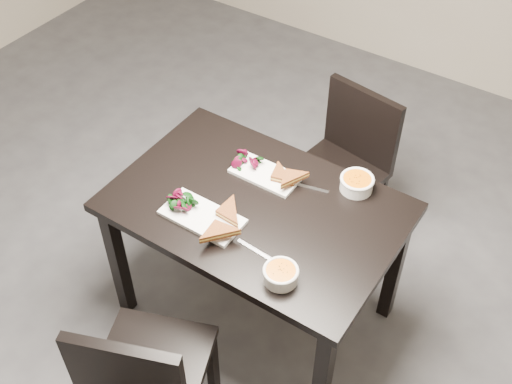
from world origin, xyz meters
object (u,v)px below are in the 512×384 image
soup_bowl_far (357,183)px  soup_bowl_near (281,274)px  plate_near (202,217)px  chair_near (144,374)px  table (256,220)px  chair_far (346,160)px  plate_far (265,174)px

soup_bowl_far → soup_bowl_near: bearing=-91.2°
plate_near → soup_bowl_far: 0.67m
chair_near → soup_bowl_far: size_ratio=5.82×
table → chair_near: size_ratio=1.41×
chair_near → soup_bowl_near: 0.64m
table → soup_bowl_near: size_ratio=8.88×
chair_far → table: bearing=-86.0°
chair_far → chair_near: bearing=-83.4°
chair_near → plate_far: (-0.06, 0.93, 0.27)m
plate_near → soup_bowl_far: soup_bowl_far is taller
plate_far → table: bearing=-69.8°
chair_near → chair_far: (0.07, 1.49, 0.00)m
plate_near → table: bearing=53.9°
chair_near → plate_far: bearing=73.0°
table → chair_far: size_ratio=1.41×
chair_far → soup_bowl_near: size_ratio=6.29×
plate_near → plate_far: bearing=77.9°
plate_near → chair_near: bearing=-76.5°
table → soup_bowl_far: size_ratio=8.22×
soup_bowl_near → plate_far: soup_bowl_near is taller
chair_near → chair_far: bearing=66.7°
chair_far → plate_near: chair_far is taller
table → soup_bowl_near: bearing=-43.5°
chair_far → plate_near: size_ratio=2.52×
chair_far → soup_bowl_far: (0.24, -0.42, 0.30)m
chair_near → soup_bowl_near: size_ratio=6.29×
plate_near → plate_far: (0.08, 0.36, -0.00)m
soup_bowl_near → plate_near: bearing=168.3°
table → plate_near: (-0.14, -0.19, 0.11)m
table → plate_near: 0.26m
table → soup_bowl_far: soup_bowl_far is taller
soup_bowl_near → soup_bowl_far: size_ratio=0.93×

